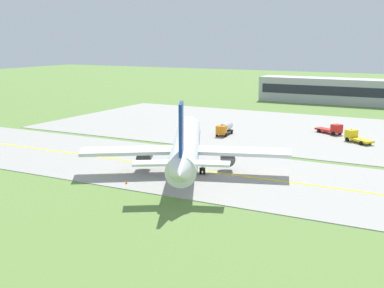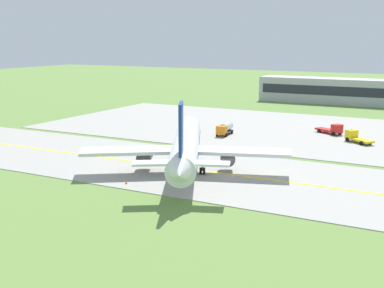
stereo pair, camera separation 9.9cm
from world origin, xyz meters
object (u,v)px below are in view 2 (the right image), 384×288
Objects in this scene: airplane_lead at (186,146)px; service_truck_baggage at (356,137)px; service_truck_catering at (332,129)px; service_truck_fuel at (225,128)px.

service_truck_baggage is at bearing 62.43° from airplane_lead.
airplane_lead is 5.85× the size of service_truck_baggage.
service_truck_baggage is 0.96× the size of service_truck_catering.
service_truck_fuel reaches higher than service_truck_baggage.
airplane_lead is 5.64× the size of service_truck_catering.
airplane_lead is 5.99× the size of service_truck_fuel.
service_truck_baggage is at bearing -47.25° from service_truck_catering.
service_truck_fuel is at bearing 103.54° from airplane_lead.
service_truck_baggage is 26.93m from service_truck_fuel.
service_truck_catering is at bearing 73.41° from airplane_lead.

